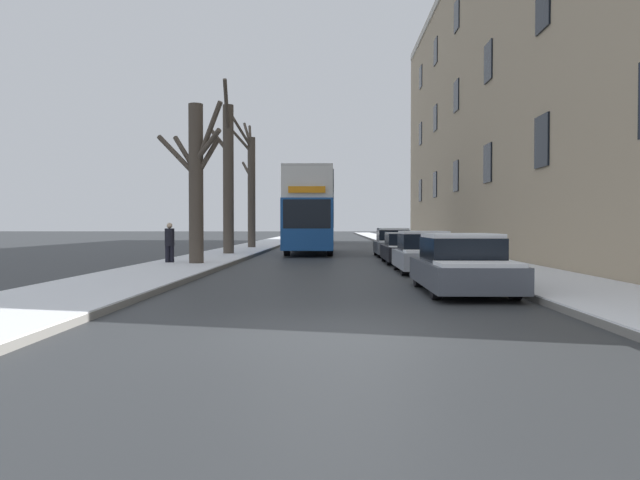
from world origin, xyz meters
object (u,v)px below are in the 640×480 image
(bare_tree_left_0, at_px, (196,179))
(parked_car_1, at_px, (424,254))
(double_decker_bus, at_px, (311,208))
(bare_tree_left_2, at_px, (251,185))
(parked_car_2, at_px, (406,249))
(parked_car_0, at_px, (462,265))
(oncoming_van, at_px, (315,230))
(pedestrian_left_sidewalk, at_px, (170,243))
(parked_car_3, at_px, (393,244))
(bare_tree_left_1, at_px, (228,174))

(bare_tree_left_0, bearing_deg, parked_car_1, -16.86)
(double_decker_bus, xyz_separation_m, parked_car_1, (4.27, -14.26, -1.94))
(bare_tree_left_2, relative_size, parked_car_2, 2.00)
(bare_tree_left_0, relative_size, parked_car_0, 1.34)
(parked_car_0, relative_size, oncoming_van, 0.91)
(parked_car_2, xyz_separation_m, oncoming_van, (-4.62, 29.32, 0.58))
(bare_tree_left_0, height_order, pedestrian_left_sidewalk, bare_tree_left_0)
(double_decker_bus, bearing_deg, parked_car_2, -64.98)
(oncoming_van, distance_m, pedestrian_left_sidewalk, 31.89)
(double_decker_bus, relative_size, oncoming_van, 2.02)
(bare_tree_left_2, bearing_deg, pedestrian_left_sidewalk, -92.75)
(parked_car_1, xyz_separation_m, parked_car_2, (0.00, 5.10, -0.04))
(parked_car_0, bearing_deg, parked_car_2, 90.00)
(parked_car_0, xyz_separation_m, parked_car_3, (0.00, 16.93, 0.02))
(pedestrian_left_sidewalk, bearing_deg, bare_tree_left_1, -111.74)
(pedestrian_left_sidewalk, bearing_deg, parked_car_3, -154.40)
(parked_car_3, xyz_separation_m, oncoming_van, (-4.62, 23.65, 0.53))
(pedestrian_left_sidewalk, bearing_deg, double_decker_bus, -128.47)
(bare_tree_left_1, height_order, parked_car_0, bare_tree_left_1)
(parked_car_1, bearing_deg, double_decker_bus, 106.68)
(parked_car_0, height_order, pedestrian_left_sidewalk, pedestrian_left_sidewalk)
(bare_tree_left_1, relative_size, oncoming_van, 1.71)
(parked_car_1, bearing_deg, parked_car_2, 90.00)
(bare_tree_left_0, height_order, bare_tree_left_1, bare_tree_left_1)
(bare_tree_left_0, bearing_deg, parked_car_3, 45.82)
(bare_tree_left_1, bearing_deg, oncoming_van, 81.22)
(bare_tree_left_1, height_order, oncoming_van, bare_tree_left_1)
(oncoming_van, bearing_deg, double_decker_bus, -89.01)
(bare_tree_left_2, bearing_deg, parked_car_2, -60.18)
(oncoming_van, bearing_deg, bare_tree_left_1, -98.78)
(bare_tree_left_0, bearing_deg, oncoming_van, 83.81)
(parked_car_3, distance_m, oncoming_van, 24.10)
(bare_tree_left_2, distance_m, oncoming_van, 15.46)
(parked_car_1, distance_m, oncoming_van, 34.73)
(parked_car_0, xyz_separation_m, pedestrian_left_sidewalk, (-9.20, 9.02, 0.28))
(bare_tree_left_1, height_order, parked_car_2, bare_tree_left_1)
(parked_car_1, bearing_deg, parked_car_3, 90.00)
(bare_tree_left_2, bearing_deg, bare_tree_left_0, -88.99)
(bare_tree_left_2, relative_size, parked_car_1, 2.24)
(bare_tree_left_2, bearing_deg, bare_tree_left_1, -89.40)
(bare_tree_left_2, height_order, pedestrian_left_sidewalk, bare_tree_left_2)
(bare_tree_left_1, distance_m, parked_car_2, 10.58)
(double_decker_bus, relative_size, parked_car_2, 2.27)
(bare_tree_left_1, relative_size, bare_tree_left_2, 0.96)
(parked_car_1, xyz_separation_m, parked_car_3, (0.00, 10.77, 0.02))
(parked_car_0, bearing_deg, bare_tree_left_0, 133.20)
(double_decker_bus, bearing_deg, pedestrian_left_sidewalk, -113.39)
(bare_tree_left_2, relative_size, pedestrian_left_sidewalk, 5.33)
(bare_tree_left_1, xyz_separation_m, double_decker_bus, (4.02, 3.63, -1.58))
(bare_tree_left_2, relative_size, oncoming_van, 1.78)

